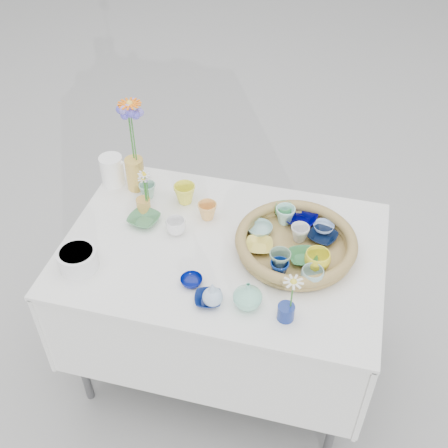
% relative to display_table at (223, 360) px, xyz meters
% --- Properties ---
extents(ground, '(80.00, 80.00, 0.00)m').
position_rel_display_table_xyz_m(ground, '(0.00, 0.00, 0.00)').
color(ground, '#A2A2A2').
extents(display_table, '(1.26, 0.86, 0.77)m').
position_rel_display_table_xyz_m(display_table, '(0.00, 0.00, 0.00)').
color(display_table, silver).
rests_on(display_table, ground).
extents(wicker_tray, '(0.47, 0.47, 0.08)m').
position_rel_display_table_xyz_m(wicker_tray, '(0.28, 0.05, 0.80)').
color(wicker_tray, brown).
rests_on(wicker_tray, display_table).
extents(tray_ceramic_0, '(0.17, 0.17, 0.03)m').
position_rel_display_table_xyz_m(tray_ceramic_0, '(0.27, 0.20, 0.80)').
color(tray_ceramic_0, '#000047').
rests_on(tray_ceramic_0, wicker_tray).
extents(tray_ceramic_1, '(0.14, 0.14, 0.03)m').
position_rel_display_table_xyz_m(tray_ceramic_1, '(0.38, 0.12, 0.80)').
color(tray_ceramic_1, black).
rests_on(tray_ceramic_1, wicker_tray).
extents(tray_ceramic_2, '(0.10, 0.10, 0.08)m').
position_rel_display_table_xyz_m(tray_ceramic_2, '(0.37, -0.04, 0.82)').
color(tray_ceramic_2, yellow).
rests_on(tray_ceramic_2, wicker_tray).
extents(tray_ceramic_3, '(0.14, 0.14, 0.03)m').
position_rel_display_table_xyz_m(tray_ceramic_3, '(0.32, -0.01, 0.80)').
color(tray_ceramic_3, '#347944').
rests_on(tray_ceramic_3, wicker_tray).
extents(tray_ceramic_4, '(0.09, 0.09, 0.08)m').
position_rel_display_table_xyz_m(tray_ceramic_4, '(0.24, -0.07, 0.82)').
color(tray_ceramic_4, gray).
rests_on(tray_ceramic_4, wicker_tray).
extents(tray_ceramic_5, '(0.12, 0.12, 0.03)m').
position_rel_display_table_xyz_m(tray_ceramic_5, '(0.13, 0.10, 0.80)').
color(tray_ceramic_5, '#91C0BB').
rests_on(tray_ceramic_5, wicker_tray).
extents(tray_ceramic_6, '(0.10, 0.10, 0.07)m').
position_rel_display_table_xyz_m(tray_ceramic_6, '(0.21, 0.19, 0.82)').
color(tray_ceramic_6, '#A1E1D4').
rests_on(tray_ceramic_6, wicker_tray).
extents(tray_ceramic_7, '(0.08, 0.08, 0.07)m').
position_rel_display_table_xyz_m(tray_ceramic_7, '(0.29, 0.10, 0.82)').
color(tray_ceramic_7, silver).
rests_on(tray_ceramic_7, wicker_tray).
extents(tray_ceramic_8, '(0.10, 0.10, 0.03)m').
position_rel_display_table_xyz_m(tray_ceramic_8, '(0.37, 0.18, 0.80)').
color(tray_ceramic_8, '#A8C7FF').
rests_on(tray_ceramic_8, wicker_tray).
extents(tray_ceramic_9, '(0.08, 0.08, 0.06)m').
position_rel_display_table_xyz_m(tray_ceramic_9, '(0.24, -0.11, 0.82)').
color(tray_ceramic_9, navy).
rests_on(tray_ceramic_9, wicker_tray).
extents(tray_ceramic_10, '(0.12, 0.12, 0.03)m').
position_rel_display_table_xyz_m(tray_ceramic_10, '(0.14, 0.01, 0.80)').
color(tray_ceramic_10, '#D6C34F').
rests_on(tray_ceramic_10, wicker_tray).
extents(tray_ceramic_11, '(0.10, 0.10, 0.07)m').
position_rel_display_table_xyz_m(tray_ceramic_11, '(0.37, -0.12, 0.82)').
color(tray_ceramic_11, '#8EB5AE').
rests_on(tray_ceramic_11, wicker_tray).
extents(tray_ceramic_12, '(0.08, 0.08, 0.06)m').
position_rel_display_table_xyz_m(tray_ceramic_12, '(0.20, 0.22, 0.81)').
color(tray_ceramic_12, '#47A35B').
rests_on(tray_ceramic_12, wicker_tray).
extents(loose_ceramic_0, '(0.12, 0.12, 0.09)m').
position_rel_display_table_xyz_m(loose_ceramic_0, '(-0.23, 0.23, 0.81)').
color(loose_ceramic_0, yellow).
rests_on(loose_ceramic_0, display_table).
extents(loose_ceramic_1, '(0.09, 0.09, 0.07)m').
position_rel_display_table_xyz_m(loose_ceramic_1, '(-0.11, 0.15, 0.80)').
color(loose_ceramic_1, '#E9AA56').
rests_on(loose_ceramic_1, display_table).
extents(loose_ceramic_2, '(0.15, 0.15, 0.03)m').
position_rel_display_table_xyz_m(loose_ceramic_2, '(-0.35, 0.06, 0.78)').
color(loose_ceramic_2, '#468253').
rests_on(loose_ceramic_2, display_table).
extents(loose_ceramic_3, '(0.10, 0.10, 0.07)m').
position_rel_display_table_xyz_m(loose_ceramic_3, '(-0.20, 0.04, 0.80)').
color(loose_ceramic_3, white).
rests_on(loose_ceramic_3, display_table).
extents(loose_ceramic_4, '(0.09, 0.09, 0.03)m').
position_rel_display_table_xyz_m(loose_ceramic_4, '(-0.06, -0.21, 0.78)').
color(loose_ceramic_4, '#030D65').
rests_on(loose_ceramic_4, display_table).
extents(loose_ceramic_5, '(0.08, 0.08, 0.07)m').
position_rel_display_table_xyz_m(loose_ceramic_5, '(-0.39, 0.23, 0.80)').
color(loose_ceramic_5, '#84B5A1').
rests_on(loose_ceramic_5, display_table).
extents(loose_ceramic_6, '(0.12, 0.12, 0.02)m').
position_rel_display_table_xyz_m(loose_ceramic_6, '(0.02, -0.28, 0.78)').
color(loose_ceramic_6, '#081852').
rests_on(loose_ceramic_6, display_table).
extents(fluted_bowl, '(0.19, 0.19, 0.08)m').
position_rel_display_table_xyz_m(fluted_bowl, '(-0.50, -0.24, 0.80)').
color(fluted_bowl, white).
rests_on(fluted_bowl, display_table).
extents(bud_vase_paleblue, '(0.08, 0.08, 0.11)m').
position_rel_display_table_xyz_m(bud_vase_paleblue, '(0.04, -0.29, 0.82)').
color(bud_vase_paleblue, '#A3BDD9').
rests_on(bud_vase_paleblue, display_table).
extents(bud_vase_seafoam, '(0.12, 0.12, 0.11)m').
position_rel_display_table_xyz_m(bud_vase_seafoam, '(0.16, -0.26, 0.82)').
color(bud_vase_seafoam, '#81D1B2').
rests_on(bud_vase_seafoam, display_table).
extents(bud_vase_cobalt, '(0.07, 0.07, 0.06)m').
position_rel_display_table_xyz_m(bud_vase_cobalt, '(0.30, -0.29, 0.80)').
color(bud_vase_cobalt, navy).
rests_on(bud_vase_cobalt, display_table).
extents(single_daisy, '(0.09, 0.09, 0.14)m').
position_rel_display_table_xyz_m(single_daisy, '(0.31, -0.28, 0.89)').
color(single_daisy, white).
rests_on(single_daisy, bud_vase_cobalt).
extents(tall_vase_yellow, '(0.10, 0.10, 0.15)m').
position_rel_display_table_xyz_m(tall_vase_yellow, '(-0.47, 0.27, 0.84)').
color(tall_vase_yellow, gold).
rests_on(tall_vase_yellow, display_table).
extents(gerbera, '(0.12, 0.12, 0.29)m').
position_rel_display_table_xyz_m(gerbera, '(-0.45, 0.28, 1.05)').
color(gerbera, orange).
rests_on(gerbera, tall_vase_yellow).
extents(hydrangea, '(0.12, 0.12, 0.32)m').
position_rel_display_table_xyz_m(hydrangea, '(-0.47, 0.29, 1.03)').
color(hydrangea, '#4E47C9').
rests_on(hydrangea, tall_vase_yellow).
extents(white_pitcher, '(0.17, 0.14, 0.14)m').
position_rel_display_table_xyz_m(white_pitcher, '(-0.58, 0.28, 0.83)').
color(white_pitcher, white).
rests_on(white_pitcher, display_table).
extents(daisy_cup, '(0.07, 0.07, 0.06)m').
position_rel_display_table_xyz_m(daisy_cup, '(-0.38, 0.13, 0.80)').
color(daisy_cup, gold).
rests_on(daisy_cup, display_table).
extents(daisy_posy, '(0.09, 0.09, 0.14)m').
position_rel_display_table_xyz_m(daisy_posy, '(-0.36, 0.14, 0.90)').
color(daisy_posy, white).
rests_on(daisy_posy, daisy_cup).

